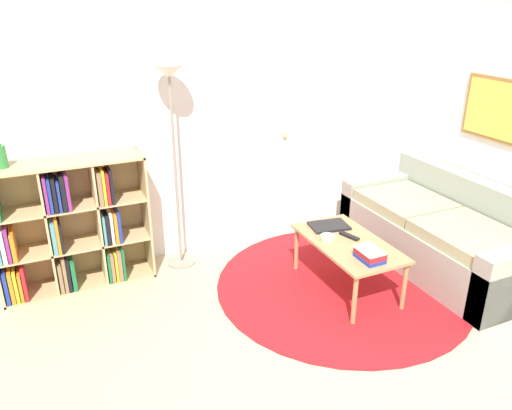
% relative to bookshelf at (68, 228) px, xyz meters
% --- Properties ---
extents(wall_back, '(7.13, 0.11, 2.60)m').
position_rel_bookshelf_xyz_m(wall_back, '(1.36, 0.21, 0.78)').
color(wall_back, silver).
rests_on(wall_back, ground_plane).
extents(wall_right, '(0.08, 5.47, 2.60)m').
position_rel_bookshelf_xyz_m(wall_right, '(3.44, -1.05, 0.79)').
color(wall_right, silver).
rests_on(wall_right, ground_plane).
extents(rug, '(2.07, 2.07, 0.01)m').
position_rel_bookshelf_xyz_m(rug, '(2.00, -0.94, -0.51)').
color(rug, '#B2191E').
rests_on(rug, ground_plane).
extents(bookshelf, '(1.18, 0.34, 1.06)m').
position_rel_bookshelf_xyz_m(bookshelf, '(0.00, 0.00, 0.00)').
color(bookshelf, tan).
rests_on(bookshelf, ground_plane).
extents(floor_lamp, '(0.27, 0.27, 1.73)m').
position_rel_bookshelf_xyz_m(floor_lamp, '(0.90, -0.03, 0.91)').
color(floor_lamp, gray).
rests_on(floor_lamp, ground_plane).
extents(couch, '(0.85, 1.82, 0.75)m').
position_rel_bookshelf_xyz_m(couch, '(3.03, -0.96, -0.24)').
color(couch, gray).
rests_on(couch, ground_plane).
extents(coffee_table, '(0.53, 0.95, 0.42)m').
position_rel_bookshelf_xyz_m(coffee_table, '(2.00, -0.98, -0.14)').
color(coffee_table, '#AD7F51').
rests_on(coffee_table, ground_plane).
extents(laptop, '(0.34, 0.26, 0.02)m').
position_rel_bookshelf_xyz_m(laptop, '(2.01, -0.68, -0.08)').
color(laptop, black).
rests_on(laptop, coffee_table).
extents(bowl, '(0.12, 0.12, 0.05)m').
position_rel_bookshelf_xyz_m(bowl, '(1.86, -0.90, -0.07)').
color(bowl, '#9ED193').
rests_on(bowl, coffee_table).
extents(book_stack_on_table, '(0.16, 0.22, 0.08)m').
position_rel_bookshelf_xyz_m(book_stack_on_table, '(1.98, -1.28, -0.05)').
color(book_stack_on_table, navy).
rests_on(book_stack_on_table, coffee_table).
extents(remote, '(0.09, 0.18, 0.02)m').
position_rel_bookshelf_xyz_m(remote, '(2.05, -0.92, -0.08)').
color(remote, black).
rests_on(remote, coffee_table).
extents(bottle_middle, '(0.08, 0.08, 0.20)m').
position_rel_bookshelf_xyz_m(bottle_middle, '(-0.37, 0.02, 0.63)').
color(bottle_middle, '#2D8438').
rests_on(bottle_middle, bookshelf).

